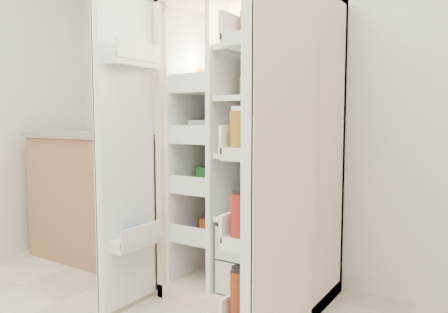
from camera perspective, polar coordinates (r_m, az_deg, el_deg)
The scene contains 5 objects.
wall_back at distance 2.94m, azimuth 7.47°, elevation 10.15°, with size 4.00×0.02×2.70m, color silver.
refrigerator at distance 2.62m, azimuth 4.61°, elevation -2.46°, with size 0.92×0.70×1.80m.
freezer_door at distance 2.44m, azimuth -13.01°, elevation 0.35°, with size 0.15×0.40×1.72m.
fridge_door at distance 1.78m, azimuth 7.17°, elevation -1.74°, with size 0.17×0.58×1.72m.
kitchen_counter at distance 3.40m, azimuth -13.98°, elevation -5.09°, with size 1.37×0.73×0.99m.
Camera 1 is at (1.27, -0.64, 1.08)m, focal length 34.00 mm.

